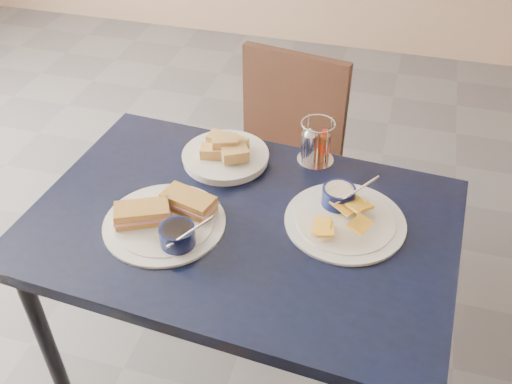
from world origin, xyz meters
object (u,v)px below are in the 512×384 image
(plantain_plate, at_px, (343,213))
(condiment_caddy, at_px, (315,145))
(chair_far, at_px, (279,152))
(sandwich_plate, at_px, (167,219))
(bread_basket, at_px, (226,154))
(dining_table, at_px, (241,240))

(plantain_plate, height_order, condiment_caddy, condiment_caddy)
(chair_far, xyz_separation_m, plantain_plate, (0.31, -0.59, 0.27))
(sandwich_plate, height_order, condiment_caddy, condiment_caddy)
(plantain_plate, xyz_separation_m, condiment_caddy, (-0.12, 0.24, 0.04))
(chair_far, relative_size, plantain_plate, 2.72)
(chair_far, distance_m, plantain_plate, 0.72)
(sandwich_plate, bearing_deg, plantain_plate, 19.12)
(chair_far, bearing_deg, bread_basket, -98.64)
(dining_table, relative_size, plantain_plate, 3.66)
(dining_table, distance_m, chair_far, 0.70)
(chair_far, xyz_separation_m, condiment_caddy, (0.19, -0.36, 0.31))
(sandwich_plate, bearing_deg, condiment_caddy, 51.09)
(dining_table, xyz_separation_m, bread_basket, (-0.12, 0.24, 0.10))
(plantain_plate, bearing_deg, chair_far, 117.83)
(dining_table, distance_m, sandwich_plate, 0.21)
(dining_table, bearing_deg, plantain_plate, 17.25)
(chair_far, relative_size, sandwich_plate, 2.66)
(bread_basket, bearing_deg, sandwich_plate, -100.30)
(dining_table, height_order, chair_far, chair_far)
(plantain_plate, bearing_deg, condiment_caddy, 117.90)
(plantain_plate, distance_m, bread_basket, 0.41)
(dining_table, height_order, plantain_plate, plantain_plate)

